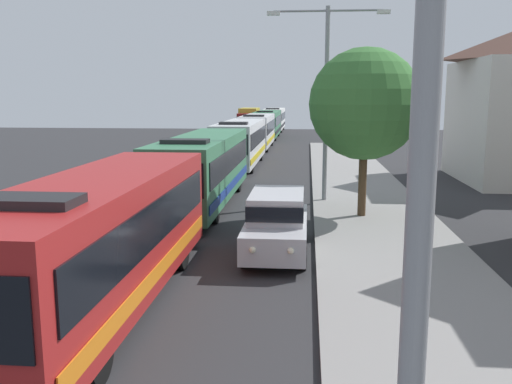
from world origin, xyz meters
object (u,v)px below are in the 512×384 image
(bus_lead, at_px, (102,237))
(streetlamp_near, at_px, (430,20))
(white_suv, at_px, (277,221))
(box_truck_oncoming, at_px, (249,119))
(streetlamp_mid, at_px, (326,85))
(bus_tail_end, at_px, (274,119))
(bus_fourth_in_line, at_px, (257,130))
(bus_middle, at_px, (241,142))
(bus_rear, at_px, (267,123))
(bus_second_in_line, at_px, (204,167))
(roadside_tree, at_px, (365,104))

(bus_lead, xyz_separation_m, streetlamp_near, (5.40, -7.84, 3.64))
(white_suv, distance_m, box_truck_oncoming, 58.15)
(bus_lead, height_order, streetlamp_mid, streetlamp_mid)
(bus_tail_end, xyz_separation_m, white_suv, (3.70, -59.70, -0.66))
(bus_fourth_in_line, bearing_deg, white_suv, -83.82)
(bus_fourth_in_line, distance_m, box_truck_oncoming, 23.82)
(bus_lead, relative_size, streetlamp_near, 1.29)
(streetlamp_mid, bearing_deg, white_suv, -101.51)
(streetlamp_near, bearing_deg, bus_fourth_in_line, 96.57)
(bus_middle, relative_size, streetlamp_mid, 1.40)
(bus_lead, bearing_deg, streetlamp_mid, 67.76)
(bus_rear, bearing_deg, bus_second_in_line, -90.00)
(bus_middle, relative_size, bus_rear, 1.02)
(bus_lead, distance_m, bus_middle, 26.12)
(roadside_tree, bearing_deg, bus_rear, 99.30)
(streetlamp_near, relative_size, streetlamp_mid, 0.99)
(bus_second_in_line, relative_size, bus_middle, 1.02)
(bus_lead, distance_m, bus_second_in_line, 12.40)
(bus_lead, distance_m, bus_rear, 51.34)
(bus_lead, bearing_deg, bus_rear, 90.00)
(white_suv, bearing_deg, bus_rear, 94.55)
(bus_middle, distance_m, box_truck_oncoming, 36.61)
(bus_fourth_in_line, relative_size, bus_tail_end, 0.98)
(bus_second_in_line, bearing_deg, streetlamp_near, -75.07)
(bus_middle, distance_m, white_suv, 21.60)
(bus_second_in_line, distance_m, bus_middle, 13.72)
(white_suv, relative_size, streetlamp_near, 0.59)
(bus_second_in_line, relative_size, streetlamp_mid, 1.44)
(bus_fourth_in_line, relative_size, white_suv, 2.25)
(bus_fourth_in_line, relative_size, bus_rear, 0.96)
(streetlamp_mid, relative_size, roadside_tree, 1.30)
(white_suv, bearing_deg, bus_tail_end, 93.54)
(white_suv, bearing_deg, bus_fourth_in_line, 96.18)
(white_suv, xyz_separation_m, streetlamp_mid, (1.70, 8.35, 4.25))
(bus_lead, xyz_separation_m, streetlamp_mid, (5.40, 13.20, 3.60))
(bus_fourth_in_line, bearing_deg, streetlamp_mid, -78.18)
(bus_fourth_in_line, relative_size, streetlamp_near, 1.33)
(white_suv, xyz_separation_m, streetlamp_near, (1.70, -12.69, 4.30))
(bus_middle, height_order, white_suv, bus_middle)
(bus_fourth_in_line, xyz_separation_m, streetlamp_mid, (5.40, -25.79, 3.60))
(streetlamp_mid, bearing_deg, box_truck_oncoming, 99.99)
(bus_fourth_in_line, height_order, box_truck_oncoming, bus_fourth_in_line)
(bus_rear, xyz_separation_m, streetlamp_mid, (5.40, -38.14, 3.60))
(white_suv, height_order, streetlamp_mid, streetlamp_mid)
(roadside_tree, bearing_deg, bus_tail_end, 97.08)
(bus_lead, distance_m, streetlamp_near, 10.19)
(bus_rear, relative_size, white_suv, 2.34)
(roadside_tree, bearing_deg, streetlamp_near, -94.43)
(box_truck_oncoming, distance_m, roadside_tree, 53.66)
(bus_second_in_line, distance_m, bus_fourth_in_line, 26.59)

